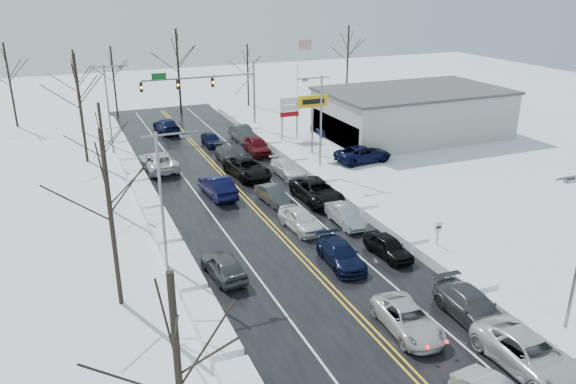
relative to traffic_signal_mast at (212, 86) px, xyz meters
name	(u,v)px	position (x,y,z in m)	size (l,w,h in m)	color
ground	(274,228)	(-3.45, -27.99, -5.48)	(160.00, 160.00, 0.00)	silver
road_surface	(264,218)	(-3.45, -25.99, -5.47)	(14.00, 84.00, 0.01)	black
snow_bank_left	(164,235)	(-11.05, -25.99, -5.48)	(1.61, 72.00, 0.72)	white
snow_bank_right	(353,204)	(4.15, -25.99, -5.48)	(1.61, 72.00, 0.72)	white
traffic_signal_mast	(212,86)	(0.00, 0.00, 0.00)	(13.28, 0.39, 8.00)	slate
tires_plus_sign	(313,105)	(7.05, -12.00, -0.49)	(3.20, 0.34, 6.00)	slate
used_vehicles_sign	(289,110)	(7.05, -5.99, -2.16)	(2.20, 0.22, 4.65)	slate
speed_limit_sign	(438,232)	(4.75, -35.99, -3.84)	(0.55, 0.09, 2.35)	slate
flagpole	(299,73)	(11.72, 2.01, 0.45)	(1.87, 1.20, 10.00)	silver
dealership_building	(412,112)	(20.53, -9.99, -2.82)	(20.40, 12.40, 5.30)	#A9A9A4
streetlight_ne	(319,117)	(4.85, -17.99, -0.17)	(3.20, 0.25, 9.00)	slate
streetlight_sw	(164,194)	(-11.74, -31.99, -0.17)	(3.20, 0.25, 9.00)	slate
streetlight_nw	(110,102)	(-11.74, -3.99, -0.17)	(3.20, 0.25, 9.00)	slate
tree_left_a	(176,350)	(-14.45, -47.99, 0.81)	(3.60, 3.60, 9.00)	#2D231C
tree_left_b	(107,185)	(-14.95, -33.99, 1.51)	(4.00, 4.00, 10.00)	#2D231C
tree_left_c	(102,137)	(-13.95, -19.99, 0.46)	(3.40, 3.40, 8.50)	#2D231C
tree_left_d	(78,87)	(-14.65, -5.99, 1.86)	(4.20, 4.20, 10.50)	#2D231C
tree_left_e	(76,75)	(-14.25, 6.01, 1.16)	(3.80, 3.80, 9.50)	#2D231C
tree_far_a	(7,69)	(-21.45, 12.01, 1.51)	(4.00, 4.00, 10.00)	#2D231C
tree_far_b	(113,68)	(-9.45, 13.01, 0.81)	(3.60, 3.60, 9.00)	#2D231C
tree_far_c	(177,55)	(-1.45, 11.01, 2.21)	(4.40, 4.40, 11.00)	#2D231C
tree_far_d	(248,63)	(8.55, 12.51, 0.46)	(3.40, 3.40, 8.50)	#2D231C
tree_far_e	(348,47)	(24.55, 13.01, 1.86)	(4.20, 4.20, 10.50)	#2D231C
queued_car_2	(407,330)	(-1.75, -42.37, -5.48)	(2.22, 4.81, 1.34)	silver
queued_car_3	(340,264)	(-1.55, -34.67, -5.48)	(1.94, 4.77, 1.38)	black
queued_car_4	(301,229)	(-1.73, -28.85, -5.48)	(1.81, 4.50, 1.53)	white
queued_car_5	(273,202)	(-1.68, -23.28, -5.48)	(1.42, 4.07, 1.34)	#393C3E
queued_car_6	(247,176)	(-1.54, -16.43, -5.48)	(2.76, 5.98, 1.66)	black
queued_car_7	(230,162)	(-1.68, -11.69, -5.48)	(2.04, 5.02, 1.46)	#424547
queued_car_8	(212,145)	(-1.81, -5.29, -5.48)	(1.61, 3.99, 1.36)	black
queued_car_10	(528,369)	(1.67, -47.10, -5.48)	(2.65, 5.75, 1.60)	silver
queued_car_11	(471,319)	(1.95, -42.80, -5.48)	(2.12, 5.21, 1.51)	#3B3E40
queued_car_12	(388,256)	(1.81, -34.86, -5.48)	(1.62, 4.02, 1.37)	black
queued_car_13	(345,224)	(1.66, -29.30, -5.48)	(1.49, 4.27, 1.41)	#9A9CA2
queued_car_14	(317,201)	(1.74, -24.33, -5.48)	(2.77, 6.00, 1.67)	black
queued_car_15	(288,176)	(1.94, -17.74, -5.48)	(1.98, 4.87, 1.41)	silver
queued_car_16	(257,153)	(1.76, -9.98, -5.48)	(1.99, 4.96, 1.69)	#500A10
queued_car_17	(243,140)	(1.93, -4.70, -5.48)	(1.74, 5.00, 1.65)	#3C3E41
oncoming_car_0	(218,196)	(-5.39, -20.12, -5.48)	(1.81, 5.18, 1.71)	black
oncoming_car_1	(159,170)	(-8.60, -11.36, -5.48)	(2.80, 6.06, 1.68)	silver
oncoming_car_2	(167,132)	(-5.14, 2.19, -5.48)	(2.26, 5.56, 1.61)	black
oncoming_car_3	(224,276)	(-8.82, -33.33, -5.48)	(1.73, 4.30, 1.47)	#444749
parked_car_0	(363,162)	(10.42, -16.64, -5.48)	(2.66, 5.77, 1.60)	black
parked_car_1	(368,147)	(13.52, -12.32, -5.48)	(2.39, 5.89, 1.71)	#414447
parked_car_2	(323,134)	(11.36, -5.84, -5.48)	(1.85, 4.59, 1.56)	black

